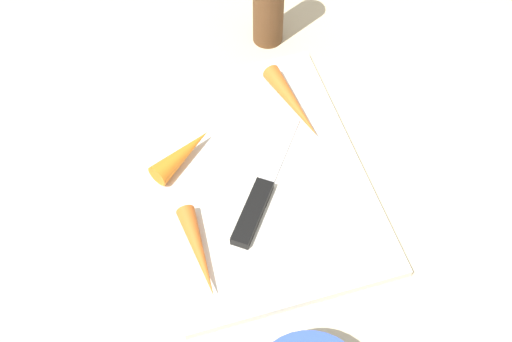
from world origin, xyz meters
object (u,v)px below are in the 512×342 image
Objects in this scene: cutting_board at (256,174)px; knife at (257,204)px; carrot_shortest at (183,154)px; carrot_longest at (293,103)px; carrot_medium at (199,252)px.

knife is at bearing 164.40° from cutting_board.
cutting_board is 0.09m from carrot_shortest.
carrot_shortest is 0.72× the size of carrot_longest.
carrot_shortest is at bearing -85.84° from carrot_longest.
carrot_shortest reaches higher than carrot_medium.
carrot_medium is at bearing 155.91° from knife.
cutting_board is at bearing 20.82° from knife.
carrot_longest is (0.08, -0.08, 0.02)m from cutting_board.
carrot_medium is (-0.14, 0.01, -0.00)m from carrot_shortest.
knife is 0.11m from carrot_shortest.
carrot_shortest is at bearing 63.60° from cutting_board.
carrot_shortest is at bearing 73.80° from knife.
carrot_shortest reaches higher than carrot_longest.
carrot_longest reaches higher than knife.
carrot_longest reaches higher than carrot_medium.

